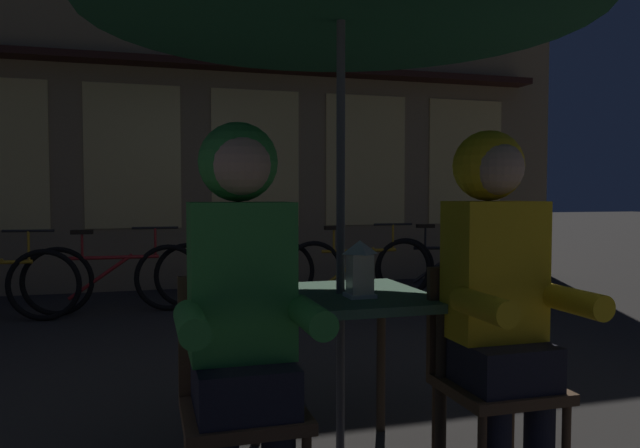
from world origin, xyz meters
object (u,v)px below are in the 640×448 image
Objects in this scene: lantern at (360,267)px; person_left_hooded at (242,288)px; chair_right at (488,367)px; cafe_table at (340,317)px; bicycle_furthest at (450,265)px; bicycle_third at (114,278)px; bicycle_fourth at (237,272)px; chair_left at (240,389)px; person_right_hooded at (498,277)px; bicycle_fifth at (359,269)px.

lantern is 0.17× the size of person_left_hooded.
cafe_table is at bearing 142.45° from chair_right.
cafe_table is 0.45× the size of bicycle_furthest.
lantern reaches higher than bicycle_furthest.
bicycle_fourth is at bearing 5.79° from bicycle_third.
chair_left is 0.62× the size of person_left_hooded.
bicycle_furthest is (3.01, 4.11, -0.14)m from chair_left.
chair_left is at bearing 180.00° from chair_right.
chair_right is at bearing 90.00° from person_right_hooded.
bicycle_third is 2.52m from bicycle_fifth.
person_left_hooded is 0.96m from person_right_hooded.
chair_right is at bearing -69.04° from bicycle_third.
bicycle_third is at bearing 110.96° from chair_right.
bicycle_third is 1.21m from bicycle_fourth.
lantern is 0.54m from person_right_hooded.
lantern is at bearing 144.49° from person_right_hooded.
chair_left is 0.52× the size of bicycle_fourth.
lantern is 4.11m from bicycle_fifth.
person_left_hooded reaches higher than cafe_table.
person_right_hooded is 4.29m from bicycle_fifth.
bicycle_furthest is (2.48, 3.85, -0.51)m from lantern.
person_left_hooded is 0.85× the size of bicycle_furthest.
person_right_hooded is at bearing -116.18° from bicycle_furthest.
cafe_table is 3.86m from bicycle_fourth.
bicycle_fifth is at bearing 70.18° from lantern.
chair_right is at bearing -85.13° from bicycle_fourth.
bicycle_fourth is (1.21, 0.12, 0.00)m from bicycle_third.
bicycle_third is (-1.57, 4.09, -0.14)m from chair_right.
bicycle_third is 1.00× the size of bicycle_fourth.
person_right_hooded is 0.83× the size of bicycle_third.
person_right_hooded reaches higher than chair_right.
bicycle_third and bicycle_fourth have the same top height.
bicycle_fourth reaches higher than cafe_table.
chair_right is at bearing -30.25° from lantern.
chair_right is 0.52× the size of bicycle_third.
person_right_hooded is 4.46m from bicycle_third.
bicycle_fifth is at bearing -5.39° from bicycle_fourth.
person_left_hooded is at bearing -138.43° from cafe_table.
bicycle_third is (-0.61, 4.09, -0.14)m from chair_left.
chair_left is at bearing 90.00° from person_left_hooded.
chair_left is 1.03m from person_right_hooded.
bicycle_fourth is (0.12, 3.85, -0.29)m from cafe_table.
chair_right is at bearing 0.00° from chair_left.
bicycle_fifth is 1.02× the size of bicycle_furthest.
bicycle_fourth is (0.60, 4.27, -0.50)m from person_left_hooded.
chair_left is (-0.48, -0.37, -0.15)m from cafe_table.
chair_left is 0.52× the size of bicycle_fifth.
bicycle_fifth is at bearing -0.02° from bicycle_third.
chair_right is at bearing -37.55° from cafe_table.
bicycle_fifth is (1.91, 4.09, -0.14)m from chair_left.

